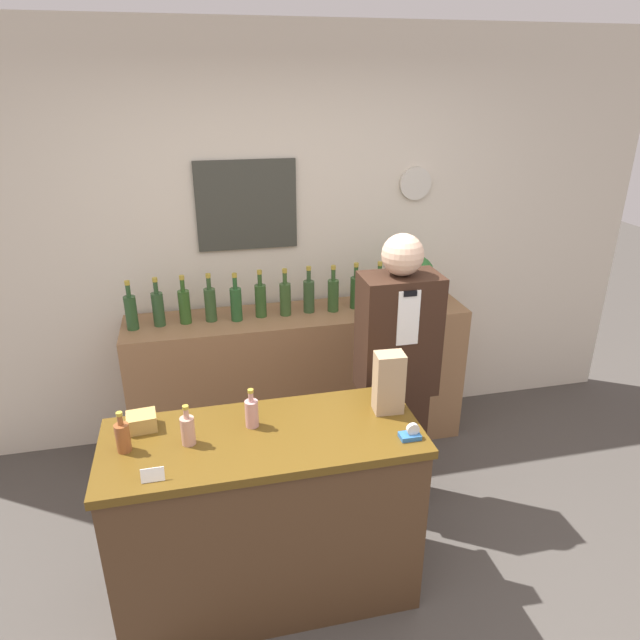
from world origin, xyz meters
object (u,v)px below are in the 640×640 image
Objects in this scene: potted_plant at (413,279)px; tape_dispenser at (411,434)px; shopkeeper at (395,380)px; paper_bag at (389,383)px.

potted_plant is 1.51m from tape_dispenser.
potted_plant is (0.36, 0.71, 0.33)m from shopkeeper.
potted_plant is 1.29m from paper_bag.
shopkeeper reaches higher than paper_bag.
shopkeeper is 0.86m from potted_plant.
potted_plant reaches higher than paper_bag.
shopkeeper is 0.55m from paper_bag.
paper_bag reaches higher than tape_dispenser.
potted_plant is 1.19× the size of paper_bag.
tape_dispenser is (-0.18, -0.68, 0.12)m from shopkeeper.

